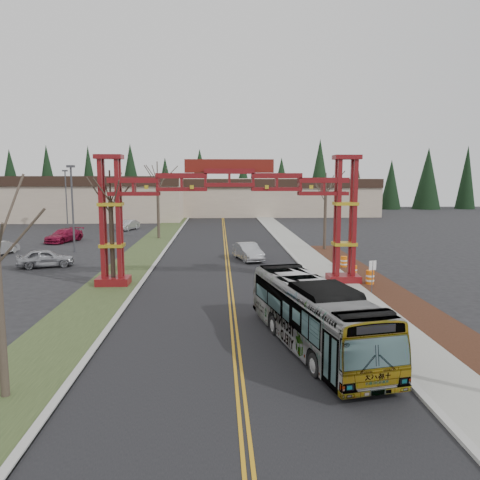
{
  "coord_description": "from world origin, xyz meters",
  "views": [
    {
      "loc": [
        -0.72,
        -13.82,
        7.46
      ],
      "look_at": [
        0.54,
        13.93,
        3.67
      ],
      "focal_mm": 35.0,
      "sensor_mm": 36.0,
      "label": 1
    }
  ],
  "objects": [
    {
      "name": "parked_car_near_b",
      "position": [
        -21.67,
        31.27,
        0.7
      ],
      "size": [
        2.26,
        4.46,
        1.4
      ],
      "primitive_type": "imported",
      "rotation": [
        0.0,
        0.0,
        2.95
      ],
      "color": "silver",
      "rests_on": "ground"
    },
    {
      "name": "silver_sedan",
      "position": [
        1.86,
        27.38,
        0.77
      ],
      "size": [
        2.8,
        4.97,
        1.55
      ],
      "primitive_type": "imported",
      "rotation": [
        0.0,
        0.0,
        0.26
      ],
      "color": "#A5A8AD",
      "rests_on": "ground"
    },
    {
      "name": "light_pole_far",
      "position": [
        -22.77,
        54.98,
        4.84
      ],
      "size": [
        0.73,
        0.36,
        8.37
      ],
      "color": "#3F3F44",
      "rests_on": "ground"
    },
    {
      "name": "parked_car_far_a",
      "position": [
        -13.42,
        51.71,
        0.7
      ],
      "size": [
        2.76,
        4.49,
        1.4
      ],
      "primitive_type": "imported",
      "rotation": [
        0.0,
        0.0,
        -0.33
      ],
      "color": "#A9ABB1",
      "rests_on": "ground"
    },
    {
      "name": "landscape_strip",
      "position": [
        10.2,
        10.0,
        0.06
      ],
      "size": [
        2.6,
        50.0,
        0.12
      ],
      "primitive_type": "cube",
      "color": "black",
      "rests_on": "ground"
    },
    {
      "name": "barrel_north",
      "position": [
        9.47,
        23.34,
        0.49
      ],
      "size": [
        0.53,
        0.53,
        0.99
      ],
      "color": "orange",
      "rests_on": "ground"
    },
    {
      "name": "curb_left",
      "position": [
        -6.15,
        25.0,
        0.07
      ],
      "size": [
        0.3,
        110.0,
        0.15
      ],
      "primitive_type": "cube",
      "color": "#ABAAA6",
      "rests_on": "ground"
    },
    {
      "name": "retail_building_west",
      "position": [
        -30.0,
        71.96,
        3.76
      ],
      "size": [
        46.0,
        22.3,
        7.5
      ],
      "color": "tan",
      "rests_on": "ground"
    },
    {
      "name": "conifer_treeline",
      "position": [
        0.25,
        92.0,
        6.49
      ],
      "size": [
        116.1,
        5.6,
        13.0
      ],
      "color": "black",
      "rests_on": "ground"
    },
    {
      "name": "gateway_arch",
      "position": [
        0.0,
        18.0,
        5.98
      ],
      "size": [
        18.2,
        1.6,
        8.9
      ],
      "color": "maroon",
      "rests_on": "ground"
    },
    {
      "name": "grass_median",
      "position": [
        -8.0,
        25.0,
        0.04
      ],
      "size": [
        4.0,
        110.0,
        0.08
      ],
      "primitive_type": "cube",
      "color": "#304120",
      "rests_on": "ground"
    },
    {
      "name": "bare_tree_median_mid",
      "position": [
        -8.0,
        18.02,
        5.76
      ],
      "size": [
        3.13,
        3.13,
        7.87
      ],
      "color": "#382D26",
      "rests_on": "ground"
    },
    {
      "name": "lane_line_left",
      "position": [
        -0.12,
        25.0,
        0.03
      ],
      "size": [
        0.12,
        100.0,
        0.01
      ],
      "primitive_type": "cube",
      "color": "#C08716",
      "rests_on": "road"
    },
    {
      "name": "parked_car_near_a",
      "position": [
        -15.07,
        24.93,
        0.76
      ],
      "size": [
        4.76,
        2.98,
        1.51
      ],
      "primitive_type": "imported",
      "rotation": [
        0.0,
        0.0,
        1.86
      ],
      "color": "#A1A3A9",
      "rests_on": "ground"
    },
    {
      "name": "retail_building_east",
      "position": [
        10.0,
        79.95,
        3.51
      ],
      "size": [
        38.0,
        20.3,
        7.0
      ],
      "color": "tan",
      "rests_on": "ground"
    },
    {
      "name": "transit_bus",
      "position": [
        3.39,
        5.68,
        1.49
      ],
      "size": [
        4.58,
        10.98,
        2.98
      ],
      "primitive_type": "imported",
      "rotation": [
        0.0,
        0.0,
        0.2
      ],
      "color": "#97999E",
      "rests_on": "ground"
    },
    {
      "name": "barrel_south",
      "position": [
        9.64,
        17.21,
        0.53
      ],
      "size": [
        0.57,
        0.57,
        1.05
      ],
      "color": "orange",
      "rests_on": "ground"
    },
    {
      "name": "sidewalk_right",
      "position": [
        7.6,
        25.0,
        0.08
      ],
      "size": [
        2.6,
        110.0,
        0.14
      ],
      "primitive_type": "cube",
      "color": "gray",
      "rests_on": "ground"
    },
    {
      "name": "barrel_mid",
      "position": [
        9.28,
        19.85,
        0.45
      ],
      "size": [
        0.48,
        0.48,
        0.89
      ],
      "color": "orange",
      "rests_on": "ground"
    },
    {
      "name": "lane_line_right",
      "position": [
        0.12,
        25.0,
        0.03
      ],
      "size": [
        0.12,
        100.0,
        0.01
      ],
      "primitive_type": "cube",
      "color": "#C08716",
      "rests_on": "road"
    },
    {
      "name": "parked_car_mid_a",
      "position": [
        -18.44,
        39.97,
        0.76
      ],
      "size": [
        3.73,
        5.63,
        1.51
      ],
      "primitive_type": "imported",
      "rotation": [
        0.0,
        0.0,
        -0.34
      ],
      "color": "maroon",
      "rests_on": "ground"
    },
    {
      "name": "ground",
      "position": [
        0.0,
        0.0,
        0.0
      ],
      "size": [
        200.0,
        200.0,
        0.0
      ],
      "primitive_type": "plane",
      "color": "black",
      "rests_on": "ground"
    },
    {
      "name": "curb_right",
      "position": [
        6.15,
        25.0,
        0.07
      ],
      "size": [
        0.3,
        110.0,
        0.15
      ],
      "primitive_type": "cube",
      "color": "#ABAAA6",
      "rests_on": "ground"
    },
    {
      "name": "road",
      "position": [
        0.0,
        25.0,
        0.01
      ],
      "size": [
        12.0,
        110.0,
        0.02
      ],
      "primitive_type": "cube",
      "color": "black",
      "rests_on": "ground"
    },
    {
      "name": "bare_tree_median_far",
      "position": [
        -8.0,
        42.6,
        6.83
      ],
      "size": [
        3.52,
        3.52,
        9.2
      ],
      "color": "#382D26",
      "rests_on": "ground"
    },
    {
      "name": "bare_tree_right_far",
      "position": [
        10.0,
        32.78,
        5.75
      ],
      "size": [
        3.02,
        3.02,
        7.79
      ],
      "color": "#382D26",
      "rests_on": "ground"
    },
    {
      "name": "street_sign",
      "position": [
        8.96,
        14.76,
        1.57
      ],
      "size": [
        0.49,
        0.18,
        2.19
      ],
      "color": "#3F3F44",
      "rests_on": "ground"
    },
    {
      "name": "light_pole_near",
      "position": [
        -15.02,
        32.58,
        4.94
      ],
      "size": [
        0.74,
        0.37,
        8.54
      ],
      "color": "#3F3F44",
      "rests_on": "ground"
    }
  ]
}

